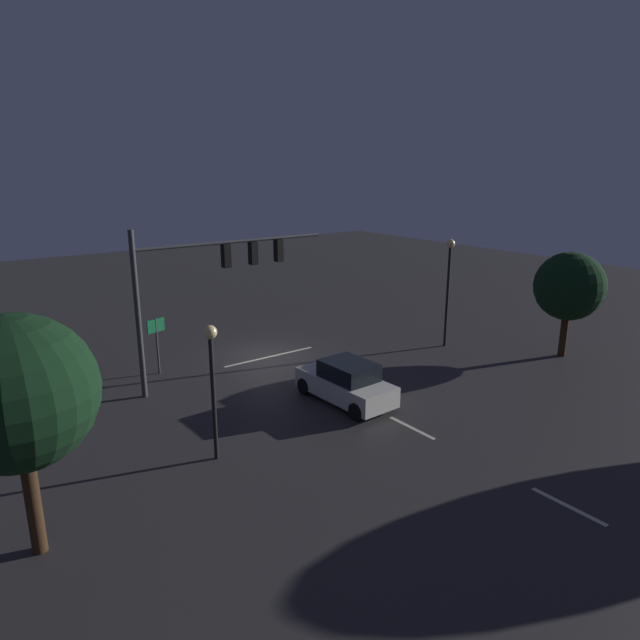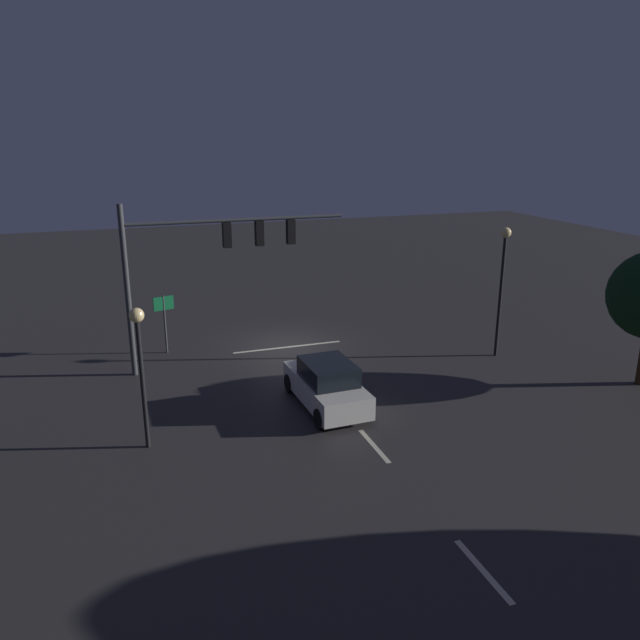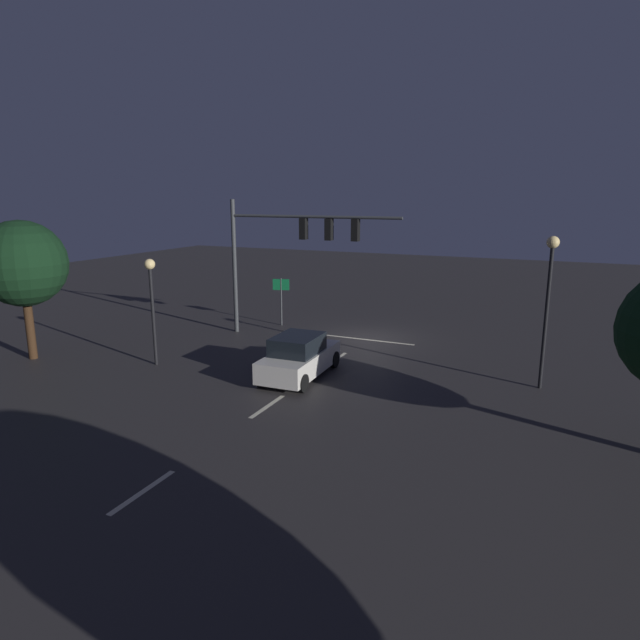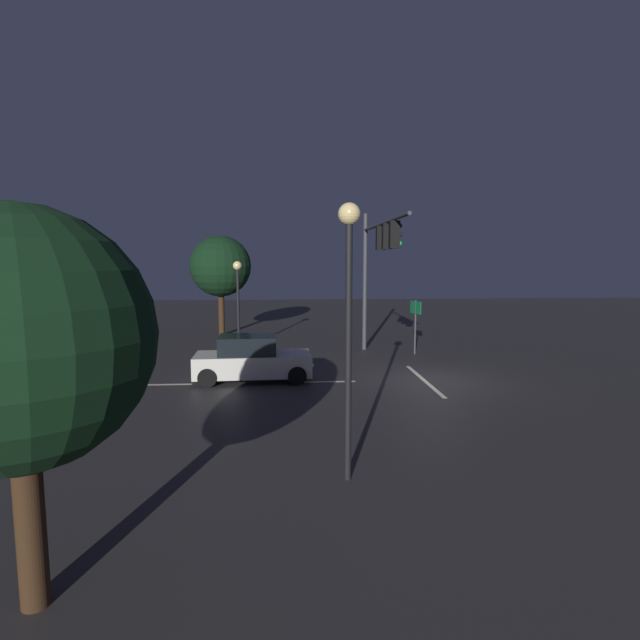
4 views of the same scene
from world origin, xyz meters
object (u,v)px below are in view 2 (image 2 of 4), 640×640
(car_approaching, at_px, (327,385))
(street_lamp_right_kerb, at_px, (140,350))
(traffic_signal_assembly, at_px, (209,251))
(street_lamp_left_kerb, at_px, (503,269))
(route_sign, at_px, (164,312))

(car_approaching, xyz_separation_m, street_lamp_right_kerb, (6.21, 1.06, 2.38))
(traffic_signal_assembly, distance_m, car_approaching, 7.30)
(traffic_signal_assembly, distance_m, street_lamp_left_kerb, 12.12)
(car_approaching, bearing_deg, route_sign, -57.20)
(car_approaching, distance_m, route_sign, 8.97)
(traffic_signal_assembly, distance_m, street_lamp_right_kerb, 7.25)
(car_approaching, height_order, street_lamp_left_kerb, street_lamp_left_kerb)
(street_lamp_right_kerb, distance_m, route_sign, 8.75)
(traffic_signal_assembly, bearing_deg, street_lamp_left_kerb, 166.78)
(street_lamp_left_kerb, bearing_deg, car_approaching, 16.12)
(car_approaching, bearing_deg, street_lamp_right_kerb, 9.65)
(street_lamp_left_kerb, bearing_deg, street_lamp_right_kerb, 13.46)
(traffic_signal_assembly, xyz_separation_m, street_lamp_left_kerb, (-11.77, 2.76, -0.95))
(street_lamp_left_kerb, height_order, street_lamp_right_kerb, street_lamp_left_kerb)
(traffic_signal_assembly, xyz_separation_m, street_lamp_right_kerb, (3.13, 6.33, -1.63))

